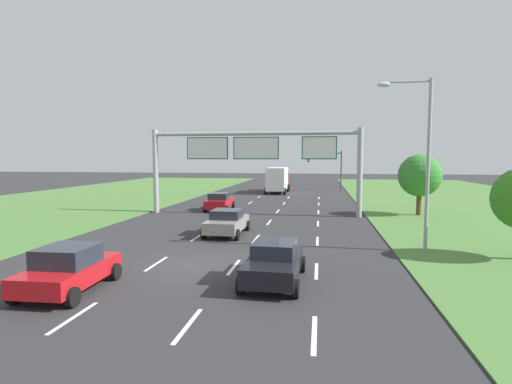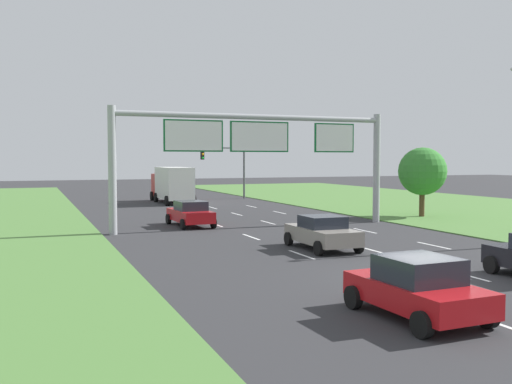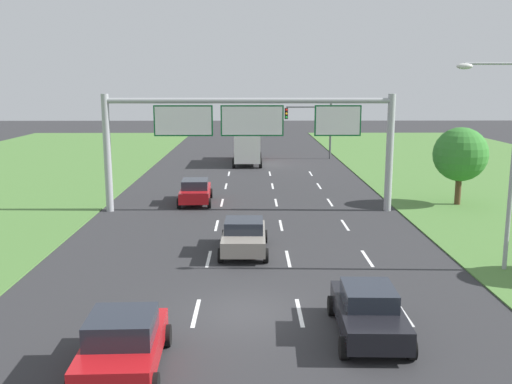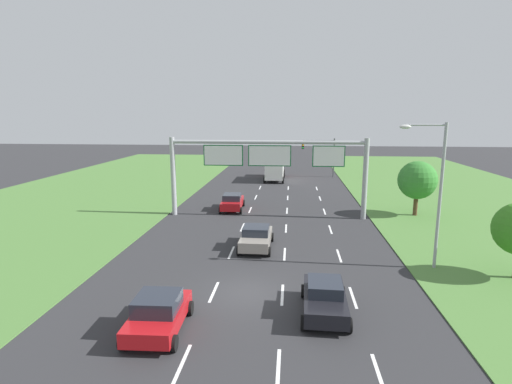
{
  "view_description": "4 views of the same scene",
  "coord_description": "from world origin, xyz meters",
  "views": [
    {
      "loc": [
        5.34,
        -16.35,
        4.69
      ],
      "look_at": [
        0.53,
        13.57,
        2.05
      ],
      "focal_mm": 28.0,
      "sensor_mm": 36.0,
      "label": 1
    },
    {
      "loc": [
        -12.56,
        -15.87,
        4.12
      ],
      "look_at": [
        -0.0,
        15.68,
        2.14
      ],
      "focal_mm": 40.0,
      "sensor_mm": 36.0,
      "label": 2
    },
    {
      "loc": [
        0.1,
        -18.09,
        7.61
      ],
      "look_at": [
        0.42,
        14.39,
        1.39
      ],
      "focal_mm": 40.0,
      "sensor_mm": 36.0,
      "label": 3
    },
    {
      "loc": [
        2.09,
        -18.78,
        8.89
      ],
      "look_at": [
        -0.7,
        12.47,
        2.83
      ],
      "focal_mm": 28.0,
      "sensor_mm": 36.0,
      "label": 4
    }
  ],
  "objects": [
    {
      "name": "street_lamp",
      "position": [
        10.19,
        4.32,
        5.08
      ],
      "size": [
        2.61,
        0.32,
        8.5
      ],
      "color": "#9EA0A5",
      "rests_on": "ground_plane"
    },
    {
      "name": "lane_dashes_inner_left",
      "position": [
        -1.75,
        6.0,
        0.0
      ],
      "size": [
        0.14,
        50.4,
        0.01
      ],
      "color": "white",
      "rests_on": "ground_plane"
    },
    {
      "name": "car_far_ahead",
      "position": [
        -3.31,
        -3.9,
        0.8
      ],
      "size": [
        2.33,
        4.0,
        1.61
      ],
      "rotation": [
        0.0,
        0.0,
        0.03
      ],
      "color": "red",
      "rests_on": "ground_plane"
    },
    {
      "name": "ground_plane",
      "position": [
        0.0,
        0.0,
        0.0
      ],
      "size": [
        200.0,
        200.0,
        0.0
      ],
      "primitive_type": "plane",
      "color": "#2D2D30"
    },
    {
      "name": "car_lead_silver",
      "position": [
        -0.2,
        7.01,
        0.77
      ],
      "size": [
        2.22,
        4.24,
        1.53
      ],
      "rotation": [
        0.0,
        0.0,
        -0.01
      ],
      "color": "gray",
      "rests_on": "ground_plane"
    },
    {
      "name": "lane_dashes_inner_right",
      "position": [
        1.75,
        6.0,
        0.0
      ],
      "size": [
        0.14,
        50.4,
        0.01
      ],
      "color": "white",
      "rests_on": "ground_plane"
    },
    {
      "name": "box_truck",
      "position": [
        -0.19,
        36.47,
        1.79
      ],
      "size": [
        2.72,
        8.19,
        3.35
      ],
      "rotation": [
        0.0,
        0.0,
        -0.0
      ],
      "color": "#B21E19",
      "rests_on": "ground_plane"
    },
    {
      "name": "sign_gantry",
      "position": [
        0.06,
        15.61,
        4.95
      ],
      "size": [
        17.24,
        0.44,
        7.0
      ],
      "color": "#9EA0A5",
      "rests_on": "ground_plane"
    },
    {
      "name": "grass_verge_left",
      "position": [
        -21.0,
        10.0,
        0.03
      ],
      "size": [
        24.0,
        120.0,
        0.06
      ],
      "primitive_type": "cube",
      "color": "#4C7A38",
      "rests_on": "ground_plane"
    },
    {
      "name": "car_near_red",
      "position": [
        -3.45,
        17.91,
        0.79
      ],
      "size": [
        2.23,
        4.4,
        1.55
      ],
      "rotation": [
        0.0,
        0.0,
        0.04
      ],
      "color": "red",
      "rests_on": "ground_plane"
    },
    {
      "name": "traffic_light_mast",
      "position": [
        6.28,
        39.68,
        3.87
      ],
      "size": [
        4.76,
        0.49,
        5.6
      ],
      "color": "#47494F",
      "rests_on": "ground_plane"
    },
    {
      "name": "lane_dashes_slip",
      "position": [
        5.25,
        6.0,
        0.0
      ],
      "size": [
        0.14,
        50.4,
        0.01
      ],
      "color": "white",
      "rests_on": "ground_plane"
    },
    {
      "name": "car_mid_lane",
      "position": [
        3.69,
        -1.74,
        0.77
      ],
      "size": [
        2.22,
        4.25,
        1.54
      ],
      "rotation": [
        0.0,
        0.0,
        -0.03
      ],
      "color": "black",
      "rests_on": "ground_plane"
    },
    {
      "name": "roadside_tree_mid",
      "position": [
        13.21,
        17.11,
        3.23
      ],
      "size": [
        3.37,
        3.37,
        4.93
      ],
      "color": "#513823",
      "rests_on": "ground_plane"
    }
  ]
}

